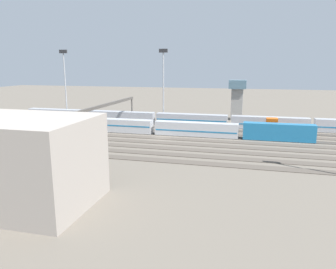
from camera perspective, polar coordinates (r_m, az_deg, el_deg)
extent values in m
plane|color=#60594F|center=(86.70, -1.33, -0.69)|extent=(400.00, 400.00, 0.00)
cube|color=#4C443D|center=(105.71, 1.56, 1.67)|extent=(140.00, 2.80, 0.12)
cube|color=#3D3833|center=(100.92, 0.94, 1.17)|extent=(140.00, 2.80, 0.12)
cube|color=#4C443D|center=(96.15, 0.26, 0.63)|extent=(140.00, 2.80, 0.12)
cube|color=#3D3833|center=(91.41, -0.49, 0.02)|extent=(140.00, 2.80, 0.12)
cube|color=#4C443D|center=(86.69, -1.33, -0.65)|extent=(140.00, 2.80, 0.12)
cube|color=#4C443D|center=(82.01, -2.26, -1.40)|extent=(140.00, 2.80, 0.12)
cube|color=#4C443D|center=(77.37, -3.30, -2.24)|extent=(140.00, 2.80, 0.12)
cube|color=#4C443D|center=(72.78, -4.48, -3.18)|extent=(140.00, 2.80, 0.12)
cube|color=#4C443D|center=(68.24, -5.82, -4.25)|extent=(140.00, 2.80, 0.12)
cube|color=#1E6B9E|center=(88.46, 18.99, 0.44)|extent=(18.00, 3.00, 4.40)
cube|color=#B7BABF|center=(89.24, 4.98, 0.96)|extent=(23.00, 3.00, 3.80)
cube|color=#1E6B9E|center=(89.31, 4.97, 0.74)|extent=(22.40, 3.06, 0.36)
cube|color=#B7BABF|center=(96.01, -9.43, 1.63)|extent=(23.00, 3.00, 3.80)
cube|color=#1E6B9E|center=(95.98, -9.43, 1.75)|extent=(22.40, 3.06, 0.36)
cube|color=#B7BABF|center=(107.90, -21.31, 2.11)|extent=(23.00, 3.00, 3.80)
cube|color=#1E6B9E|center=(107.93, -21.30, 2.04)|extent=(22.40, 3.06, 0.36)
cube|color=#A8AAB2|center=(103.12, 17.55, 1.95)|extent=(23.00, 3.00, 3.80)
cube|color=#1E6B9E|center=(103.18, 17.54, 1.75)|extent=(22.40, 3.06, 0.36)
cube|color=#A8AAB2|center=(104.43, 4.19, 2.61)|extent=(23.00, 3.00, 3.80)
cube|color=#1E6B9E|center=(104.42, 4.19, 2.65)|extent=(22.40, 3.06, 0.36)
cube|color=#A8AAB2|center=(111.13, -8.21, 3.09)|extent=(23.00, 3.00, 3.80)
cube|color=#1E6B9E|center=(111.20, -8.20, 2.87)|extent=(22.40, 3.06, 0.36)
cube|color=#A8AAB2|center=(122.33, -18.78, 3.39)|extent=(23.00, 3.00, 3.80)
cube|color=#1E6B9E|center=(122.39, -18.77, 3.20)|extent=(22.40, 3.06, 0.36)
cube|color=#D85914|center=(93.56, 19.66, 0.75)|extent=(10.00, 3.00, 3.60)
cube|color=#D85914|center=(92.88, 17.93, 2.36)|extent=(3.00, 2.70, 1.40)
cylinder|color=#9EA0A5|center=(122.63, -17.71, 8.05)|extent=(0.44, 0.44, 23.47)
cube|color=#262628|center=(122.50, -18.09, 13.81)|extent=(2.80, 0.70, 1.20)
cylinder|color=#9EA0A5|center=(108.70, -0.82, 8.15)|extent=(0.44, 0.44, 23.39)
cube|color=#262628|center=(108.55, -0.84, 14.63)|extent=(2.80, 0.70, 1.20)
cylinder|color=#4C4742|center=(111.68, -6.39, 4.21)|extent=(0.50, 0.50, 8.00)
cylinder|color=#4C4742|center=(72.59, -18.65, -0.63)|extent=(0.50, 0.50, 8.00)
cube|color=#4C4742|center=(90.93, -11.34, 5.05)|extent=(0.70, 45.00, 0.80)
cube|color=gray|center=(118.58, 12.11, 5.26)|extent=(4.00, 4.00, 11.23)
cube|color=slate|center=(117.98, 12.26, 8.69)|extent=(6.00, 6.00, 3.00)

